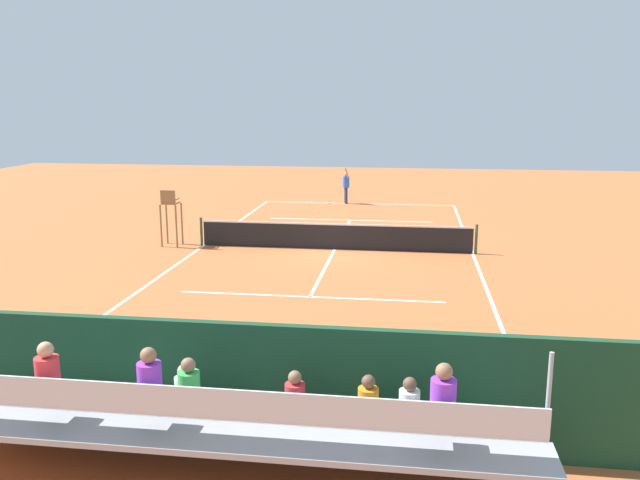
% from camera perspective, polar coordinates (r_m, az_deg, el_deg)
% --- Properties ---
extents(ground_plane, '(60.00, 60.00, 0.00)m').
position_cam_1_polar(ground_plane, '(24.22, 1.30, -0.81)').
color(ground_plane, '#BC6033').
extents(court_line_markings, '(10.10, 22.20, 0.01)m').
position_cam_1_polar(court_line_markings, '(24.25, 1.31, -0.78)').
color(court_line_markings, white).
rests_on(court_line_markings, ground).
extents(tennis_net, '(10.30, 0.10, 1.07)m').
position_cam_1_polar(tennis_net, '(24.11, 1.30, 0.35)').
color(tennis_net, black).
rests_on(tennis_net, ground).
extents(backdrop_wall, '(18.00, 0.16, 2.00)m').
position_cam_1_polar(backdrop_wall, '(10.78, -7.49, -12.18)').
color(backdrop_wall, '#194228').
rests_on(backdrop_wall, ground).
extents(bleacher_stand, '(9.06, 2.40, 2.48)m').
position_cam_1_polar(bleacher_stand, '(9.61, -9.77, -15.58)').
color(bleacher_stand, '#9EA0A5').
rests_on(bleacher_stand, ground).
extents(umpire_chair, '(0.67, 0.67, 2.14)m').
position_cam_1_polar(umpire_chair, '(25.20, -12.91, 2.44)').
color(umpire_chair, olive).
rests_on(umpire_chair, ground).
extents(courtside_bench, '(1.80, 0.40, 0.93)m').
position_cam_1_polar(courtside_bench, '(11.29, 10.25, -13.56)').
color(courtside_bench, '#9E754C').
rests_on(courtside_bench, ground).
extents(equipment_bag, '(0.90, 0.36, 0.36)m').
position_cam_1_polar(equipment_bag, '(11.37, 2.67, -15.31)').
color(equipment_bag, '#334C8C').
rests_on(equipment_bag, ground).
extents(tennis_player, '(0.44, 0.56, 1.93)m').
position_cam_1_polar(tennis_player, '(34.89, 2.28, 4.86)').
color(tennis_player, navy).
rests_on(tennis_player, ground).
extents(tennis_racket, '(0.31, 0.57, 0.03)m').
position_cam_1_polar(tennis_racket, '(35.17, 0.74, 3.28)').
color(tennis_racket, black).
rests_on(tennis_racket, ground).
extents(tennis_ball_near, '(0.07, 0.07, 0.07)m').
position_cam_1_polar(tennis_ball_near, '(34.41, -0.99, 3.11)').
color(tennis_ball_near, '#CCDB33').
rests_on(tennis_ball_near, ground).
extents(tennis_ball_far, '(0.07, 0.07, 0.07)m').
position_cam_1_polar(tennis_ball_far, '(31.93, -0.18, 2.40)').
color(tennis_ball_far, '#CCDB33').
rests_on(tennis_ball_far, ground).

